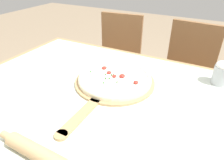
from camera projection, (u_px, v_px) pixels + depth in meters
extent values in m
cube|color=#A87F51|center=(97.00, 93.00, 0.98)|extent=(1.39, 1.03, 0.03)
cylinder|color=#A87F51|center=(65.00, 83.00, 1.78)|extent=(0.06, 0.06, 0.73)
cylinder|color=#A87F51|center=(224.00, 133.00, 1.26)|extent=(0.06, 0.06, 0.73)
cube|color=silver|center=(97.00, 90.00, 0.97)|extent=(1.31, 0.95, 0.00)
cylinder|color=tan|center=(115.00, 81.00, 1.02)|extent=(0.40, 0.40, 0.01)
cube|color=tan|center=(81.00, 115.00, 0.80)|extent=(0.05, 0.24, 0.01)
cylinder|color=tan|center=(61.00, 135.00, 0.71)|extent=(0.05, 0.05, 0.01)
cylinder|color=beige|center=(115.00, 79.00, 1.01)|extent=(0.37, 0.37, 0.02)
torus|color=beige|center=(115.00, 78.00, 1.01)|extent=(0.37, 0.37, 0.02)
cylinder|color=white|center=(115.00, 77.00, 1.01)|extent=(0.33, 0.33, 0.00)
ellipsoid|color=red|center=(114.00, 76.00, 1.01)|extent=(0.02, 0.02, 0.01)
ellipsoid|color=red|center=(136.00, 82.00, 0.95)|extent=(0.02, 0.02, 0.01)
ellipsoid|color=red|center=(104.00, 68.00, 1.08)|extent=(0.03, 0.03, 0.01)
ellipsoid|color=red|center=(122.00, 76.00, 1.01)|extent=(0.03, 0.03, 0.01)
ellipsoid|color=red|center=(109.00, 72.00, 1.04)|extent=(0.02, 0.02, 0.01)
cube|color=#387533|center=(90.00, 72.00, 1.05)|extent=(0.00, 0.01, 0.01)
cube|color=#387533|center=(114.00, 74.00, 1.03)|extent=(0.01, 0.01, 0.01)
cube|color=#387533|center=(104.00, 83.00, 0.96)|extent=(0.01, 0.01, 0.01)
cube|color=#387533|center=(106.00, 78.00, 0.99)|extent=(0.01, 0.01, 0.01)
cube|color=#387533|center=(112.00, 75.00, 1.02)|extent=(0.01, 0.01, 0.01)
cube|color=#387533|center=(117.00, 82.00, 0.96)|extent=(0.00, 0.01, 0.01)
cube|color=#387533|center=(105.00, 75.00, 1.02)|extent=(0.01, 0.01, 0.01)
cube|color=#387533|center=(109.00, 78.00, 0.99)|extent=(0.01, 0.01, 0.01)
cylinder|color=tan|center=(7.00, 136.00, 0.68)|extent=(0.05, 0.03, 0.03)
cube|color=brown|center=(114.00, 69.00, 1.81)|extent=(0.44, 0.44, 0.02)
cube|color=brown|center=(121.00, 38.00, 1.84)|extent=(0.38, 0.08, 0.44)
cylinder|color=brown|center=(92.00, 95.00, 1.86)|extent=(0.04, 0.04, 0.45)
cylinder|color=brown|center=(124.00, 103.00, 1.75)|extent=(0.04, 0.04, 0.45)
cylinder|color=brown|center=(105.00, 79.00, 2.11)|extent=(0.04, 0.04, 0.45)
cylinder|color=brown|center=(135.00, 85.00, 2.01)|extent=(0.04, 0.04, 0.45)
cube|color=brown|center=(180.00, 85.00, 1.58)|extent=(0.44, 0.44, 0.02)
cube|color=brown|center=(193.00, 50.00, 1.59)|extent=(0.38, 0.08, 0.44)
cylinder|color=brown|center=(150.00, 111.00, 1.66)|extent=(0.04, 0.04, 0.45)
cylinder|color=brown|center=(189.00, 127.00, 1.51)|extent=(0.04, 0.04, 0.45)
cylinder|color=brown|center=(165.00, 93.00, 1.89)|extent=(0.04, 0.04, 0.45)
cylinder|color=brown|center=(200.00, 105.00, 1.73)|extent=(0.04, 0.04, 0.45)
cylinder|color=#B2B7BC|center=(221.00, 75.00, 0.99)|extent=(0.08, 0.08, 0.09)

